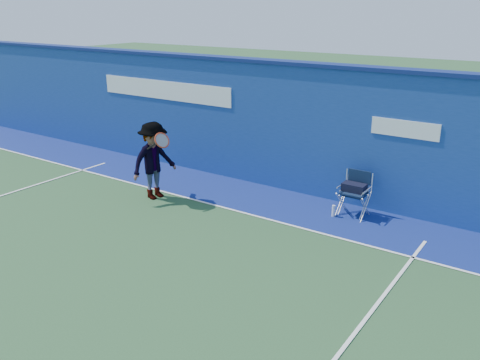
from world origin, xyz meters
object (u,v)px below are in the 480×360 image
Objects in this scene: directors_chair_left at (354,199)px; water_bottle at (333,211)px; tennis_player at (154,161)px; directors_chair_right at (353,202)px.

water_bottle is (-0.29, -0.36, -0.21)m from directors_chair_left.
directors_chair_left is at bearing 50.99° from water_bottle.
tennis_player is at bearing -158.51° from directors_chair_left.
water_bottle is 4.22m from tennis_player.
directors_chair_left is 4.58m from tennis_player.
directors_chair_right is at bearing -67.90° from directors_chair_left.
tennis_player is (-4.22, -1.66, 0.57)m from directors_chair_left.
water_bottle is at bearing 18.33° from tennis_player.
directors_chair_left is 3.19× the size of water_bottle.
tennis_player is (-3.93, -1.30, 0.78)m from water_bottle.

